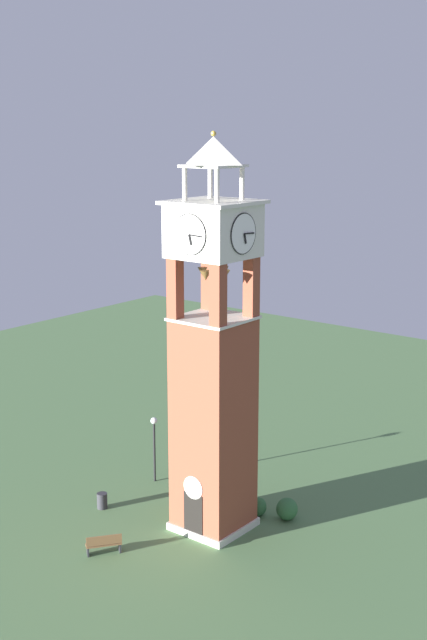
{
  "coord_description": "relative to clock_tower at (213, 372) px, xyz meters",
  "views": [
    {
      "loc": [
        23.18,
        -29.31,
        18.89
      ],
      "look_at": [
        0.0,
        0.0,
        10.19
      ],
      "focal_mm": 47.67,
      "sensor_mm": 36.0,
      "label": 1
    }
  ],
  "objects": [
    {
      "name": "ground",
      "position": [
        -0.0,
        0.0,
        -7.75
      ],
      "size": [
        80.0,
        80.0,
        0.0
      ],
      "primitive_type": "plane",
      "color": "#517547"
    },
    {
      "name": "clock_tower",
      "position": [
        0.0,
        0.0,
        0.0
      ],
      "size": [
        3.6,
        3.6,
        18.56
      ],
      "color": "brown",
      "rests_on": "ground"
    },
    {
      "name": "park_bench",
      "position": [
        -2.23,
        -5.11,
        -7.27
      ],
      "size": [
        1.31,
        1.54,
        0.95
      ],
      "color": "brown",
      "rests_on": "ground"
    },
    {
      "name": "lamp_post",
      "position": [
        -5.81,
        2.23,
        -5.22
      ],
      "size": [
        0.36,
        0.36,
        3.62
      ],
      "color": "black",
      "rests_on": "ground"
    },
    {
      "name": "trash_bin",
      "position": [
        -5.65,
        -1.87,
        -7.35
      ],
      "size": [
        0.52,
        0.52,
        0.8
      ],
      "primitive_type": "cylinder",
      "color": "#2D2D33",
      "rests_on": "ground"
    },
    {
      "name": "shrub_near_entry",
      "position": [
        1.0,
        2.32,
        -7.28
      ],
      "size": [
        0.78,
        0.78,
        0.94
      ],
      "primitive_type": "ellipsoid",
      "color": "#336638",
      "rests_on": "ground"
    },
    {
      "name": "shrub_left_of_tower",
      "position": [
        2.32,
        2.84,
        -7.2
      ],
      "size": [
        1.06,
        1.06,
        1.1
      ],
      "primitive_type": "ellipsoid",
      "color": "#336638",
      "rests_on": "ground"
    }
  ]
}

